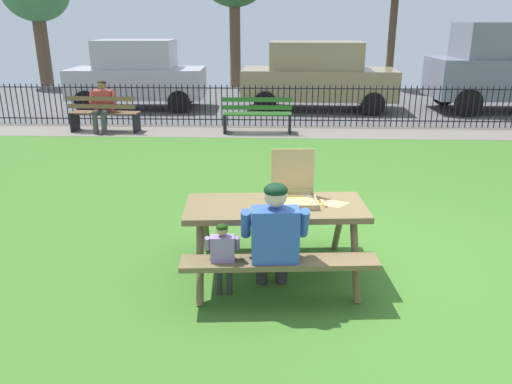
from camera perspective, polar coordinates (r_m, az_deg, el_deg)
The scene contains 14 objects.
ground at distance 7.21m, azimuth 10.32°, elevation -1.81°, with size 28.00×11.44×0.02m, color #3D7026.
cobblestone_walkway at distance 12.01m, azimuth 7.22°, elevation 6.78°, with size 28.00×1.40×0.01m, color slate.
street_asphalt at distance 16.14m, azimuth 6.04°, elevation 9.96°, with size 28.00×7.04×0.01m, color #515154.
picnic_table_foreground at distance 5.05m, azimuth 2.22°, elevation -3.33°, with size 1.90×1.61×0.79m.
pizza_box_open at distance 5.09m, azimuth 4.33°, elevation 0.02°, with size 0.47×0.49×0.50m.
pizza_slice_on_table at distance 5.08m, azimuth 8.71°, elevation -1.26°, with size 0.27×0.22×0.02m.
adult_at_table at distance 4.57m, azimuth 2.11°, elevation -5.04°, with size 0.62×0.61×1.19m.
child_at_table at distance 4.60m, azimuth -3.80°, elevation -7.04°, with size 0.32×0.31×0.82m.
iron_fence_streetside at distance 12.60m, azimuth 7.07°, elevation 9.77°, with size 18.93×0.03×1.01m.
park_bench_left at distance 12.43m, azimuth -16.94°, elevation 8.50°, with size 1.62×0.54×0.85m.
park_bench_center at distance 11.76m, azimuth 0.15°, elevation 8.75°, with size 1.61×0.49×0.85m.
person_on_park_bench at distance 12.42m, azimuth -17.15°, elevation 9.61°, with size 0.61×0.59×1.19m.
parked_car_far_left at distance 15.50m, azimuth -13.41°, elevation 12.98°, with size 3.96×1.95×1.98m.
parked_car_left at distance 14.98m, azimuth 7.06°, elevation 13.12°, with size 4.47×2.06×1.94m.
Camera 1 is at (-1.02, -4.95, 2.52)m, focal length 35.01 mm.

